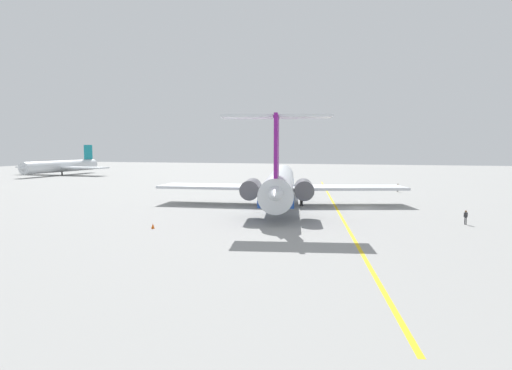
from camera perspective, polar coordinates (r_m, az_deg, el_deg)
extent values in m
plane|color=gray|center=(66.91, 13.60, -2.94)|extent=(341.09, 341.09, 0.00)
cylinder|color=silver|center=(68.26, 3.24, 0.29)|extent=(39.22, 11.23, 4.17)
cone|color=silver|center=(87.76, 3.60, 1.33)|extent=(5.00, 4.73, 4.00)
cone|color=silver|center=(48.77, 2.59, -1.15)|extent=(6.63, 4.60, 3.55)
cube|color=#19429E|center=(68.34, 3.24, -0.50)|extent=(38.38, 11.15, 0.92)
cube|color=silver|center=(70.32, -5.56, -0.19)|extent=(7.86, 17.84, 0.42)
cube|color=silver|center=(69.73, 12.14, -0.32)|extent=(11.19, 18.52, 0.42)
cylinder|color=#515156|center=(55.04, -0.65, -0.51)|extent=(5.57, 3.33, 2.42)
cube|color=silver|center=(54.98, 0.10, -0.52)|extent=(3.32, 1.88, 0.50)
cylinder|color=#515156|center=(54.81, 6.35, -0.56)|extent=(5.57, 3.33, 2.42)
cube|color=silver|center=(54.79, 5.59, -0.56)|extent=(3.32, 1.88, 0.50)
cube|color=#7A197F|center=(51.09, 2.73, 5.20)|extent=(5.63, 1.44, 7.39)
cube|color=silver|center=(51.02, -1.08, 9.02)|extent=(4.95, 6.69, 0.29)
cube|color=silver|center=(50.77, 6.55, 9.01)|extent=(4.95, 6.69, 0.29)
cylinder|color=black|center=(80.33, 3.47, -0.36)|extent=(0.46, 0.46, 3.16)
cylinder|color=black|center=(67.32, 0.36, -1.39)|extent=(0.46, 0.46, 3.16)
cylinder|color=black|center=(67.13, 6.05, -1.44)|extent=(0.46, 0.46, 3.16)
cylinder|color=silver|center=(155.60, -24.32, 2.29)|extent=(31.79, 4.54, 3.79)
cone|color=silver|center=(144.02, -28.46, 1.95)|extent=(3.19, 3.67, 3.60)
cube|color=silver|center=(149.78, -21.68, 2.14)|extent=(5.85, 14.60, 0.45)
cube|color=silver|center=(161.75, -26.76, 2.15)|extent=(5.85, 14.60, 0.45)
cube|color=teal|center=(165.86, -21.33, 4.08)|extent=(4.14, 0.48, 5.17)
cylinder|color=black|center=(155.67, -24.30, 1.68)|extent=(0.45, 0.45, 2.55)
cylinder|color=black|center=(56.61, 25.91, -4.32)|extent=(0.10, 0.10, 0.80)
cylinder|color=black|center=(56.62, 26.05, -4.32)|extent=(0.10, 0.10, 0.80)
cylinder|color=#262628|center=(56.51, 26.01, -3.60)|extent=(0.27, 0.27, 0.64)
sphere|color=brown|center=(56.45, 26.03, -3.16)|extent=(0.25, 0.25, 0.25)
cylinder|color=#262628|center=(56.49, 25.83, -3.56)|extent=(0.07, 0.07, 0.54)
cylinder|color=#262628|center=(56.52, 26.19, -3.57)|extent=(0.07, 0.07, 0.54)
cylinder|color=black|center=(92.55, 18.21, -0.63)|extent=(0.10, 0.10, 0.82)
cylinder|color=black|center=(92.62, 18.29, -0.63)|extent=(0.10, 0.10, 0.82)
cylinder|color=yellow|center=(92.52, 18.26, -0.18)|extent=(0.27, 0.27, 0.65)
sphere|color=brown|center=(92.48, 18.27, 0.10)|extent=(0.26, 0.26, 0.26)
cylinder|color=yellow|center=(92.43, 18.16, -0.16)|extent=(0.08, 0.08, 0.55)
cylinder|color=yellow|center=(92.61, 18.36, -0.15)|extent=(0.08, 0.08, 0.55)
cone|color=#EA590F|center=(49.82, -13.49, -5.31)|extent=(0.40, 0.40, 0.55)
cube|color=gold|center=(67.36, 10.48, -2.82)|extent=(95.11, 15.86, 0.01)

